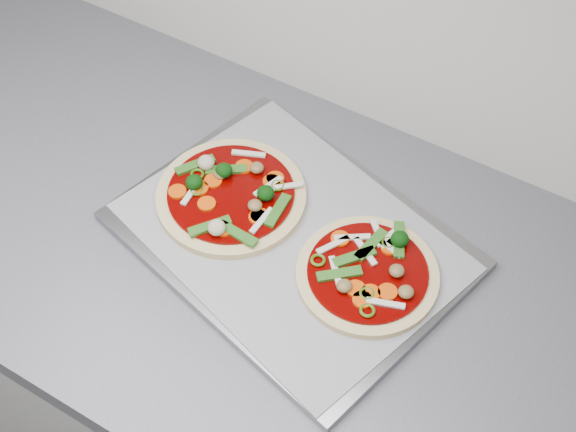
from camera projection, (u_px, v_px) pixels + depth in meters
The scene contains 5 objects.
countertop at pixel (565, 413), 0.95m from camera, with size 3.60×0.60×0.04m, color slate.
baking_tray at pixel (291, 240), 1.07m from camera, with size 0.44×0.32×0.01m, color gray.
parchment at pixel (291, 236), 1.07m from camera, with size 0.42×0.30×0.00m, color gray.
pizza_left at pixel (231, 195), 1.10m from camera, with size 0.23×0.23×0.04m.
pizza_right at pixel (369, 272), 1.02m from camera, with size 0.20×0.20×0.03m.
Camera 1 is at (-0.08, 0.79, 1.77)m, focal length 50.00 mm.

